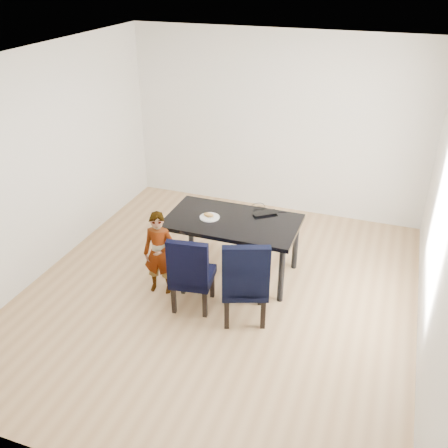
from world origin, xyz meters
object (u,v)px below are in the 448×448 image
(child, at_px, (159,253))
(plate, at_px, (210,217))
(dining_table, at_px, (232,247))
(chair_left, at_px, (193,270))
(chair_right, at_px, (245,278))
(laptop, at_px, (264,212))

(child, xyz_separation_m, plate, (0.39, 0.61, 0.24))
(child, relative_size, plate, 4.27)
(dining_table, xyz_separation_m, chair_left, (-0.20, -0.78, 0.09))
(dining_table, xyz_separation_m, chair_right, (0.41, -0.78, 0.14))
(dining_table, distance_m, chair_left, 0.81)
(dining_table, distance_m, laptop, 0.59)
(chair_right, bearing_deg, dining_table, 97.53)
(child, xyz_separation_m, laptop, (0.98, 0.97, 0.24))
(chair_left, xyz_separation_m, laptop, (0.50, 1.10, 0.29))
(dining_table, bearing_deg, child, -135.98)
(chair_right, distance_m, child, 1.09)
(chair_right, xyz_separation_m, child, (-1.08, 0.13, 0.01))
(plate, bearing_deg, chair_left, -83.68)
(dining_table, height_order, child, child)
(chair_right, xyz_separation_m, plate, (-0.69, 0.74, 0.24))
(chair_left, distance_m, chair_right, 0.61)
(chair_left, relative_size, child, 0.91)
(chair_left, relative_size, chair_right, 0.92)
(chair_right, bearing_deg, child, 153.04)
(plate, bearing_deg, chair_right, -47.14)
(chair_right, height_order, child, child)
(chair_right, height_order, laptop, chair_right)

